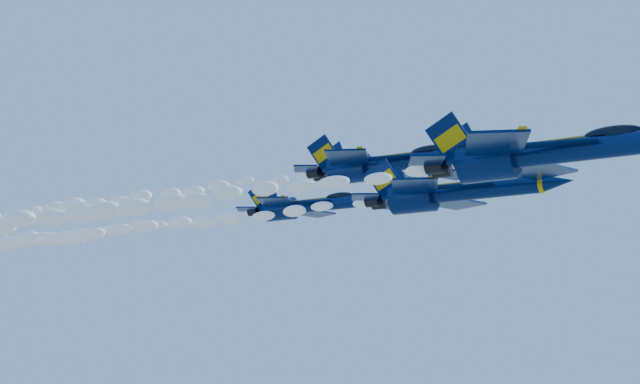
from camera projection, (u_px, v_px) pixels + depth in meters
The scene contains 8 objects.
jet_lead at pixel (541, 153), 54.31m from camera, with size 16.74×13.73×6.22m.
smoke_trail_jet_lead at pixel (144, 206), 68.90m from camera, with size 47.73×1.86×1.68m, color white.
jet_second at pixel (453, 192), 64.86m from camera, with size 15.46×12.68×5.75m.
smoke_trail_jet_second at pixel (129, 230), 79.20m from camera, with size 47.73×1.72×1.55m, color white.
jet_third at pixel (384, 164), 73.75m from camera, with size 15.82×12.98×5.88m.
smoke_trail_jet_third at pixel (103, 203), 88.16m from camera, with size 47.73×1.76×1.59m, color white.
jet_fourth at pixel (306, 206), 93.44m from camera, with size 15.48×12.70×5.75m.
smoke_trail_jet_fourth at pixel (88, 232), 107.78m from camera, with size 47.73×1.72×1.55m, color white.
Camera 1 is at (29.78, -64.20, 137.07)m, focal length 50.00 mm.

